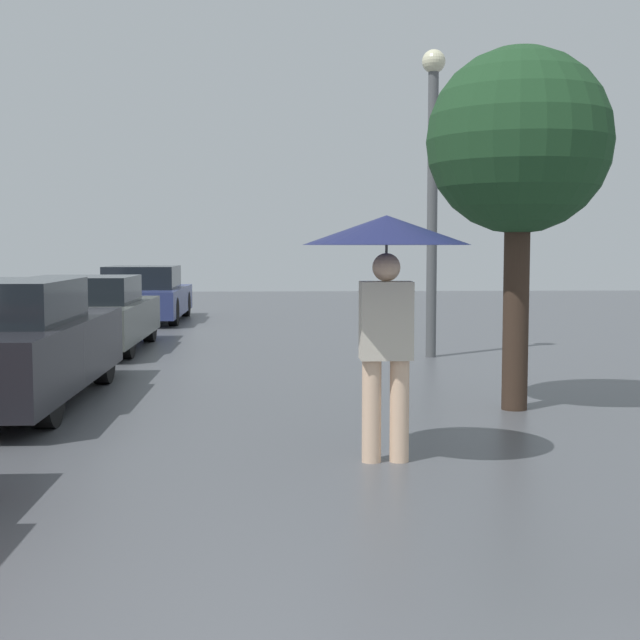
% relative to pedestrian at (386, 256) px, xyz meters
% --- Properties ---
extents(pedestrian, '(1.25, 1.25, 1.85)m').
position_rel_pedestrian_xyz_m(pedestrian, '(0.00, 0.00, 0.00)').
color(pedestrian, beige).
rests_on(pedestrian, ground_plane).
extents(parked_car_third, '(1.82, 3.81, 1.17)m').
position_rel_pedestrian_xyz_m(parked_car_third, '(-3.79, 7.51, -0.99)').
color(parked_car_third, '#4C514C').
rests_on(parked_car_third, ground_plane).
extents(parked_car_farthest, '(1.73, 4.03, 1.21)m').
position_rel_pedestrian_xyz_m(parked_car_farthest, '(-3.68, 12.99, -1.00)').
color(parked_car_farthest, navy).
rests_on(parked_car_farthest, ground_plane).
extents(tree, '(1.81, 1.81, 3.56)m').
position_rel_pedestrian_xyz_m(tree, '(1.56, 2.09, 1.06)').
color(tree, '#38281E').
rests_on(tree, ground_plane).
extents(street_lamp, '(0.34, 0.34, 4.44)m').
position_rel_pedestrian_xyz_m(street_lamp, '(1.47, 6.36, 1.17)').
color(street_lamp, '#515456').
rests_on(street_lamp, ground_plane).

